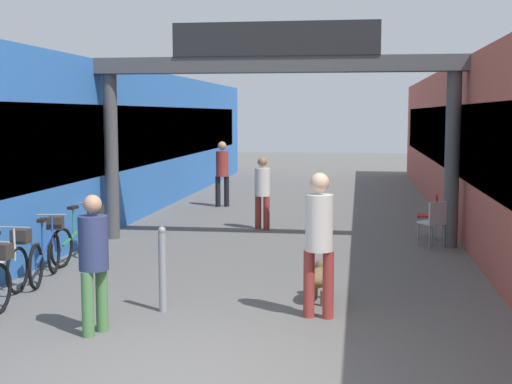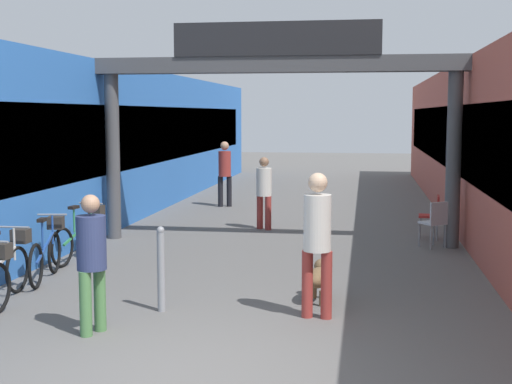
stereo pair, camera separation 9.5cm
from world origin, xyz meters
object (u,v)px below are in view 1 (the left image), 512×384
(bollard_post_metal, at_px, (162,269))
(cafe_chair_aluminium_nearer, at_px, (434,220))
(pedestrian_elderly_walking, at_px, (222,169))
(dog_on_leash, at_px, (320,277))
(bicycle_blue_third, at_px, (47,251))
(bicycle_green_farthest, at_px, (81,236))
(pedestrian_companion, at_px, (94,255))
(cafe_chair_red_farther, at_px, (431,212))
(bicycle_silver_second, at_px, (3,269))
(pedestrian_carrying_crate, at_px, (262,188))
(pedestrian_with_dog, at_px, (319,235))

(bollard_post_metal, height_order, cafe_chair_aluminium_nearer, bollard_post_metal)
(pedestrian_elderly_walking, bearing_deg, dog_on_leash, -71.48)
(bicycle_blue_third, distance_m, bollard_post_metal, 2.68)
(dog_on_leash, bearing_deg, bicycle_green_farthest, 153.70)
(pedestrian_companion, bearing_deg, bollard_post_metal, 63.24)
(cafe_chair_red_farther, bearing_deg, pedestrian_companion, -122.47)
(bicycle_blue_third, relative_size, bicycle_green_farthest, 1.00)
(bicycle_silver_second, distance_m, cafe_chair_red_farther, 8.50)
(pedestrian_carrying_crate, xyz_separation_m, pedestrian_elderly_walking, (-1.61, 3.66, 0.12))
(pedestrian_elderly_walking, bearing_deg, pedestrian_with_dog, -72.70)
(dog_on_leash, distance_m, cafe_chair_aluminium_nearer, 4.61)
(pedestrian_elderly_walking, height_order, bollard_post_metal, pedestrian_elderly_walking)
(pedestrian_with_dog, bearing_deg, bollard_post_metal, 179.97)
(dog_on_leash, bearing_deg, cafe_chair_aluminium_nearer, 65.25)
(pedestrian_carrying_crate, height_order, bicycle_green_farthest, pedestrian_carrying_crate)
(bicycle_green_farthest, bearing_deg, bollard_post_metal, -51.96)
(bicycle_silver_second, distance_m, cafe_chair_aluminium_nearer, 7.82)
(pedestrian_with_dog, distance_m, pedestrian_companion, 2.72)
(pedestrian_companion, bearing_deg, pedestrian_elderly_walking, 93.54)
(pedestrian_with_dog, relative_size, bicycle_green_farthest, 1.08)
(bicycle_silver_second, relative_size, cafe_chair_red_farther, 1.90)
(pedestrian_carrying_crate, distance_m, bicycle_green_farthest, 4.63)
(pedestrian_carrying_crate, relative_size, cafe_chair_aluminium_nearer, 1.79)
(bicycle_blue_third, relative_size, cafe_chair_aluminium_nearer, 1.88)
(dog_on_leash, relative_size, bollard_post_metal, 0.68)
(bollard_post_metal, bearing_deg, pedestrian_elderly_walking, 96.73)
(bicycle_blue_third, xyz_separation_m, bollard_post_metal, (2.24, -1.47, 0.13))
(dog_on_leash, relative_size, cafe_chair_aluminium_nearer, 0.84)
(pedestrian_companion, relative_size, bicycle_blue_third, 0.97)
(pedestrian_elderly_walking, relative_size, cafe_chair_aluminium_nearer, 2.00)
(pedestrian_with_dog, relative_size, bollard_post_metal, 1.64)
(pedestrian_with_dog, bearing_deg, bicycle_silver_second, 177.23)
(pedestrian_carrying_crate, bearing_deg, bicycle_green_farthest, -125.29)
(bollard_post_metal, xyz_separation_m, cafe_chair_aluminium_nearer, (3.90, 4.99, -0.02))
(pedestrian_with_dog, height_order, pedestrian_carrying_crate, pedestrian_with_dog)
(bicycle_blue_third, bearing_deg, cafe_chair_red_farther, 36.12)
(pedestrian_companion, xyz_separation_m, dog_on_leash, (2.49, 1.84, -0.59))
(pedestrian_companion, xyz_separation_m, pedestrian_elderly_walking, (-0.70, 11.36, 0.10))
(pedestrian_companion, bearing_deg, bicycle_blue_third, 124.56)
(pedestrian_with_dog, bearing_deg, bicycle_green_farthest, 145.74)
(pedestrian_carrying_crate, relative_size, pedestrian_elderly_walking, 0.89)
(bicycle_silver_second, height_order, cafe_chair_red_farther, bicycle_silver_second)
(pedestrian_elderly_walking, bearing_deg, bicycle_green_farthest, -98.12)
(dog_on_leash, distance_m, bicycle_blue_third, 4.26)
(bicycle_silver_second, bearing_deg, cafe_chair_red_farther, 42.85)
(pedestrian_carrying_crate, bearing_deg, bollard_post_metal, -93.30)
(pedestrian_carrying_crate, relative_size, cafe_chair_red_farther, 1.79)
(pedestrian_carrying_crate, distance_m, bicycle_blue_third, 5.85)
(pedestrian_elderly_walking, distance_m, cafe_chair_aluminium_nearer, 7.42)
(pedestrian_elderly_walking, height_order, bicycle_blue_third, pedestrian_elderly_walking)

